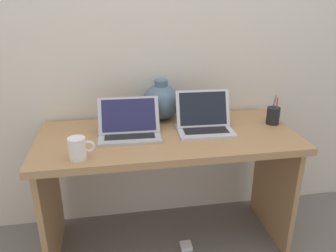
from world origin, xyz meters
name	(u,v)px	position (x,y,z in m)	size (l,w,h in m)	color
ground_plane	(168,240)	(0.00, 0.00, 0.00)	(6.00, 6.00, 0.00)	slate
back_wall	(158,44)	(0.00, 0.35, 1.20)	(4.40, 0.04, 2.40)	beige
desk	(168,160)	(0.00, 0.00, 0.59)	(1.46, 0.63, 0.75)	#AD7F51
laptop_left	(129,126)	(-0.21, 0.03, 0.80)	(0.35, 0.24, 0.20)	#B2B2B7
laptop_right	(204,120)	(0.22, 0.03, 0.81)	(0.32, 0.24, 0.22)	silver
green_vase	(161,101)	(0.00, 0.25, 0.86)	(0.24, 0.24, 0.25)	slate
coffee_mug	(78,148)	(-0.47, -0.22, 0.81)	(0.13, 0.08, 0.11)	white
pen_cup	(273,115)	(0.65, 0.05, 0.81)	(0.08, 0.08, 0.18)	black
power_brick	(186,246)	(0.10, -0.09, 0.01)	(0.07, 0.07, 0.03)	white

